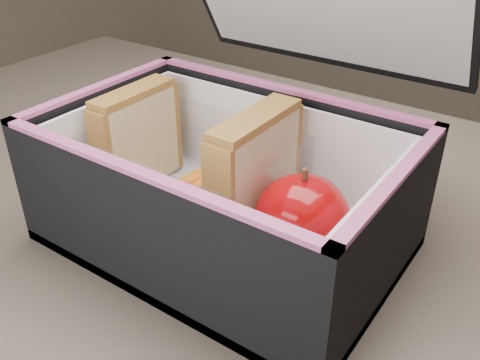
{
  "coord_description": "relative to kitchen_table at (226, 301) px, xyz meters",
  "views": [
    {
      "loc": [
        0.25,
        -0.33,
        1.06
      ],
      "look_at": [
        0.02,
        -0.0,
        0.81
      ],
      "focal_mm": 40.0,
      "sensor_mm": 36.0,
      "label": 1
    }
  ],
  "objects": [
    {
      "name": "sandwich_right",
      "position": [
        0.03,
        0.0,
        0.16
      ],
      "size": [
        0.03,
        0.1,
        0.11
      ],
      "color": "tan",
      "rests_on": "plastic_tub"
    },
    {
      "name": "kitchen_table",
      "position": [
        0.0,
        0.0,
        0.0
      ],
      "size": [
        1.2,
        0.8,
        0.75
      ],
      "color": "brown",
      "rests_on": "ground"
    },
    {
      "name": "paper_napkin",
      "position": [
        0.09,
        -0.01,
        0.11
      ],
      "size": [
        0.09,
        0.09,
        0.01
      ],
      "primitive_type": "cube",
      "rotation": [
        0.0,
        0.0,
        0.2
      ],
      "color": "white",
      "rests_on": "lunch_bag"
    },
    {
      "name": "red_apple",
      "position": [
        0.09,
        -0.01,
        0.15
      ],
      "size": [
        0.09,
        0.09,
        0.08
      ],
      "rotation": [
        0.0,
        0.0,
        0.16
      ],
      "color": "#810800",
      "rests_on": "paper_napkin"
    },
    {
      "name": "sandwich_left",
      "position": [
        -0.11,
        0.0,
        0.16
      ],
      "size": [
        0.03,
        0.09,
        0.1
      ],
      "color": "tan",
      "rests_on": "plastic_tub"
    },
    {
      "name": "lunch_bag",
      "position": [
        0.01,
        -0.01,
        0.16
      ],
      "size": [
        0.31,
        0.31,
        0.29
      ],
      "color": "black",
      "rests_on": "kitchen_table"
    },
    {
      "name": "carrot_sticks",
      "position": [
        -0.03,
        0.0,
        0.12
      ],
      "size": [
        0.05,
        0.15,
        0.03
      ],
      "color": "#D0571C",
      "rests_on": "plastic_tub"
    },
    {
      "name": "plastic_tub",
      "position": [
        -0.04,
        0.0,
        0.14
      ],
      "size": [
        0.19,
        0.13,
        0.08
      ],
      "primitive_type": null,
      "color": "white",
      "rests_on": "lunch_bag"
    }
  ]
}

